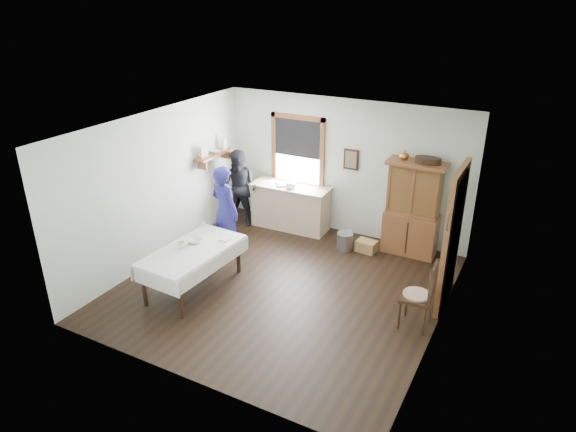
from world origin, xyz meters
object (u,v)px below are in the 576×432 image
at_px(spindle_chair, 417,294).
at_px(wicker_basket, 366,246).
at_px(china_hutch, 413,209).
at_px(dining_table, 194,269).
at_px(work_counter, 291,207).
at_px(pail, 345,241).
at_px(woman_blue, 225,215).
at_px(figure_dark, 240,191).

distance_m(spindle_chair, wicker_basket, 2.40).
relative_size(china_hutch, dining_table, 0.99).
bearing_deg(work_counter, pail, -17.33).
bearing_deg(dining_table, wicker_basket, 51.01).
relative_size(wicker_basket, woman_blue, 0.23).
height_order(wicker_basket, woman_blue, woman_blue).
height_order(spindle_chair, figure_dark, figure_dark).
xyz_separation_m(work_counter, woman_blue, (-0.51, -1.59, 0.34)).
bearing_deg(work_counter, china_hutch, -0.40).
bearing_deg(figure_dark, pail, -3.79).
distance_m(china_hutch, figure_dark, 3.49).
distance_m(dining_table, spindle_chair, 3.56).
bearing_deg(wicker_basket, figure_dark, -178.38).
height_order(dining_table, woman_blue, woman_blue).
bearing_deg(work_counter, figure_dark, -161.35).
bearing_deg(china_hutch, pail, -158.79).
xyz_separation_m(spindle_chair, figure_dark, (-4.18, 1.80, 0.20)).
distance_m(dining_table, woman_blue, 1.34).
bearing_deg(woman_blue, work_counter, -91.53).
bearing_deg(spindle_chair, woman_blue, 166.34).
relative_size(work_counter, spindle_chair, 1.49).
relative_size(spindle_chair, wicker_basket, 2.92).
bearing_deg(woman_blue, figure_dark, -52.75).
distance_m(work_counter, spindle_chair, 3.86).
distance_m(pail, figure_dark, 2.42).
distance_m(spindle_chair, figure_dark, 4.55).
distance_m(wicker_basket, figure_dark, 2.82).
distance_m(spindle_chair, pail, 2.58).
xyz_separation_m(woman_blue, figure_dark, (-0.47, 1.23, -0.05)).
distance_m(pail, woman_blue, 2.32).
xyz_separation_m(spindle_chair, pail, (-1.83, 1.78, -0.37)).
relative_size(pail, woman_blue, 0.21).
xyz_separation_m(china_hutch, pail, (-1.11, -0.44, -0.72)).
bearing_deg(pail, dining_table, -124.25).
xyz_separation_m(pail, figure_dark, (-2.35, 0.02, 0.58)).
height_order(work_counter, pail, work_counter).
distance_m(work_counter, dining_table, 2.86).
distance_m(work_counter, figure_dark, 1.08).
xyz_separation_m(wicker_basket, woman_blue, (-2.28, -1.31, 0.69)).
xyz_separation_m(spindle_chair, wicker_basket, (-1.43, 1.88, -0.43)).
xyz_separation_m(work_counter, pail, (1.37, -0.39, -0.30)).
bearing_deg(work_counter, wicker_basket, -10.70).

